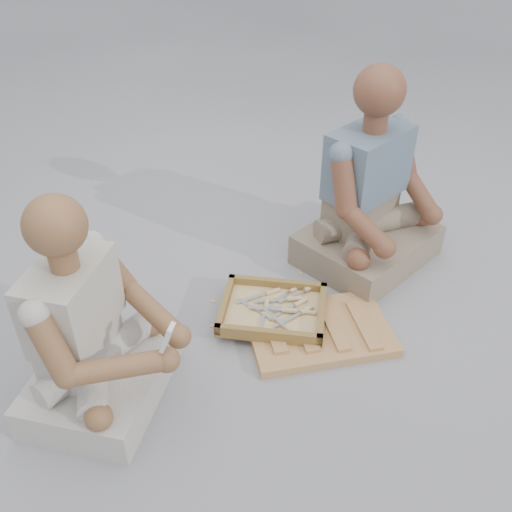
{
  "coord_description": "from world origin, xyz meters",
  "views": [
    {
      "loc": [
        -0.15,
        -1.81,
        1.78
      ],
      "look_at": [
        -0.05,
        0.22,
        0.3
      ],
      "focal_mm": 40.0,
      "sensor_mm": 36.0,
      "label": 1
    }
  ],
  "objects_px": {
    "craftsman": "(91,337)",
    "companion": "(370,202)",
    "carved_panel": "(319,331)",
    "tool_tray": "(273,311)"
  },
  "relations": [
    {
      "from": "carved_panel",
      "to": "craftsman",
      "type": "distance_m",
      "value": 0.99
    },
    {
      "from": "companion",
      "to": "craftsman",
      "type": "bearing_deg",
      "value": -6.41
    },
    {
      "from": "companion",
      "to": "carved_panel",
      "type": "bearing_deg",
      "value": 19.77
    },
    {
      "from": "carved_panel",
      "to": "tool_tray",
      "type": "relative_size",
      "value": 1.17
    },
    {
      "from": "tool_tray",
      "to": "companion",
      "type": "height_order",
      "value": "companion"
    },
    {
      "from": "craftsman",
      "to": "tool_tray",
      "type": "bearing_deg",
      "value": 135.03
    },
    {
      "from": "tool_tray",
      "to": "carved_panel",
      "type": "bearing_deg",
      "value": -26.57
    },
    {
      "from": "craftsman",
      "to": "companion",
      "type": "distance_m",
      "value": 1.49
    },
    {
      "from": "tool_tray",
      "to": "craftsman",
      "type": "height_order",
      "value": "craftsman"
    },
    {
      "from": "carved_panel",
      "to": "tool_tray",
      "type": "height_order",
      "value": "tool_tray"
    }
  ]
}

